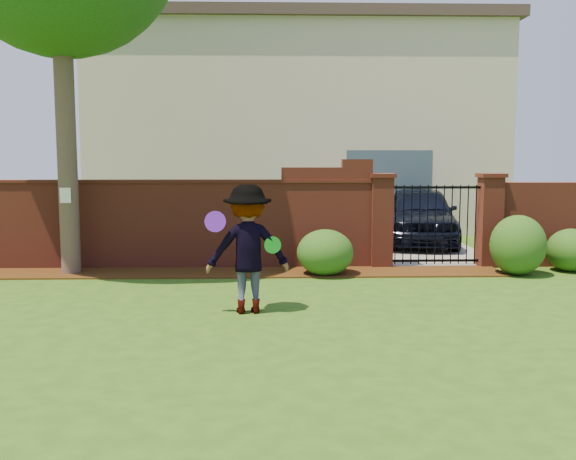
{
  "coord_description": "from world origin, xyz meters",
  "views": [
    {
      "loc": [
        0.16,
        -8.53,
        2.18
      ],
      "look_at": [
        0.45,
        1.4,
        1.05
      ],
      "focal_mm": 39.43,
      "sensor_mm": 36.0,
      "label": 1
    }
  ],
  "objects_px": {
    "frisbee_purple": "(215,222)",
    "frisbee_green": "(273,245)",
    "car": "(420,216)",
    "man": "(248,249)"
  },
  "relations": [
    {
      "from": "man",
      "to": "frisbee_purple",
      "type": "xyz_separation_m",
      "value": [
        -0.43,
        -0.18,
        0.41
      ]
    },
    {
      "from": "car",
      "to": "frisbee_purple",
      "type": "relative_size",
      "value": 14.87
    },
    {
      "from": "man",
      "to": "car",
      "type": "bearing_deg",
      "value": -127.5
    },
    {
      "from": "man",
      "to": "frisbee_green",
      "type": "xyz_separation_m",
      "value": [
        0.35,
        -0.08,
        0.07
      ]
    },
    {
      "from": "man",
      "to": "frisbee_purple",
      "type": "bearing_deg",
      "value": 15.59
    },
    {
      "from": "man",
      "to": "frisbee_green",
      "type": "distance_m",
      "value": 0.37
    },
    {
      "from": "frisbee_purple",
      "to": "frisbee_green",
      "type": "relative_size",
      "value": 1.22
    },
    {
      "from": "car",
      "to": "man",
      "type": "bearing_deg",
      "value": -110.82
    },
    {
      "from": "car",
      "to": "frisbee_green",
      "type": "height_order",
      "value": "car"
    },
    {
      "from": "car",
      "to": "frisbee_purple",
      "type": "height_order",
      "value": "car"
    }
  ]
}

